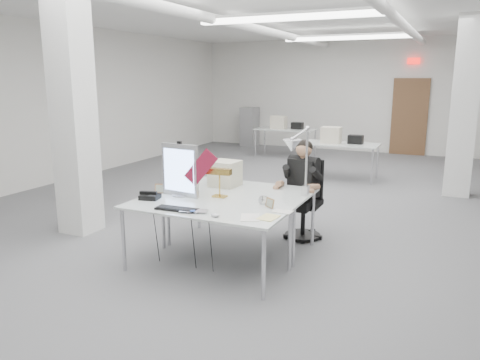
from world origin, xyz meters
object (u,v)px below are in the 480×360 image
Objects in this scene: monitor at (180,170)px; laptop at (193,213)px; bankers_lamp at (220,184)px; seated_person at (303,173)px; desk_main at (206,207)px; architect_lamp at (300,164)px; beige_monitor at (225,173)px; desk_phone at (150,197)px; office_chair at (304,201)px.

monitor is 2.16× the size of laptop.
laptop is (0.51, -0.58, -0.30)m from monitor.
bankers_lamp is at bearing 76.33° from laptop.
seated_person is at bearing 52.11° from laptop.
bankers_lamp is at bearing 24.09° from monitor.
bankers_lamp is (-0.05, 0.42, 0.17)m from desk_main.
beige_monitor is at bearing 146.29° from architect_lamp.
seated_person is 2.02m from desk_phone.
seated_person is at bearing -75.16° from office_chair.
office_chair is at bearing 84.50° from architect_lamp.
desk_main is 1.01m from beige_monitor.
seated_person is at bearing 85.30° from architect_lamp.
seated_person is at bearing 33.86° from beige_monitor.
office_chair is at bearing 104.84° from seated_person.
desk_phone is at bearing -124.85° from monitor.
monitor is at bearing -106.22° from beige_monitor.
seated_person reaches higher than beige_monitor.
seated_person is at bearing 52.74° from monitor.
laptop is (-0.63, -1.78, -0.13)m from seated_person.
monitor is 0.47m from desk_phone.
desk_phone is at bearing -118.20° from seated_person.
desk_phone is (-0.75, 0.31, 0.01)m from laptop.
architect_lamp is (0.20, -0.85, 0.67)m from office_chair.
beige_monitor is (0.49, 0.96, 0.14)m from desk_phone.
beige_monitor is (-0.89, -0.57, 0.41)m from office_chair.
office_chair is 1.95m from laptop.
desk_main is 2.22× the size of seated_person.
laptop is at bearing -87.83° from desk_main.
beige_monitor is (-0.26, 1.27, 0.15)m from laptop.
beige_monitor is 0.41× the size of architect_lamp.
laptop reaches higher than desk_main.
office_chair is (0.64, 1.52, -0.24)m from desk_main.
desk_phone is (-1.38, -1.53, 0.27)m from office_chair.
monitor is (-0.50, 0.28, 0.32)m from desk_main.
laptop is at bearing -94.57° from seated_person.
architect_lamp reaches higher than monitor.
bankers_lamp is (-0.69, -1.05, 0.02)m from seated_person.
bankers_lamp is at bearing -107.15° from office_chair.
seated_person is 1.31× the size of monitor.
bankers_lamp is 1.52× the size of desk_phone.
office_chair is 1.36m from bankers_lamp.
office_chair is at bearing 67.22° from desk_main.
architect_lamp reaches higher than beige_monitor.
desk_main is 0.65m from monitor.
beige_monitor reaches higher than office_chair.
desk_main is 1.61m from seated_person.
beige_monitor is (-0.25, 0.96, 0.18)m from desk_main.
desk_phone is (-0.74, -0.00, 0.04)m from desk_main.
seated_person is 0.97× the size of architect_lamp.
monitor is 0.74m from beige_monitor.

